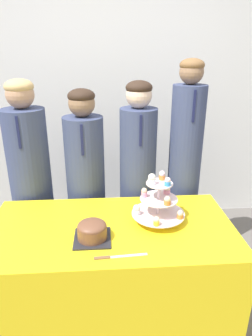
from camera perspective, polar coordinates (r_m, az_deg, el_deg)
wall_back at (r=2.98m, az=-3.80°, el=14.77°), size 9.00×0.06×2.70m
table at (r=2.07m, az=-2.67°, el=-19.29°), size 1.50×0.76×0.70m
round_cake at (r=1.73m, az=-6.48°, el=-11.72°), size 0.21×0.21×0.12m
cake_knife at (r=1.62m, az=-2.72°, el=-16.60°), size 0.28×0.04×0.01m
cupcake_stand at (r=1.86m, az=6.13°, el=-6.22°), size 0.33×0.33×0.33m
student_0 at (r=2.42m, az=-17.53°, el=-3.34°), size 0.31×0.31×1.52m
student_1 at (r=2.36m, az=-7.59°, el=-3.83°), size 0.29×0.30×1.46m
student_2 at (r=2.36m, az=2.22°, el=-2.87°), size 0.28×0.28×1.51m
student_3 at (r=2.39m, az=10.95°, el=-0.91°), size 0.25×0.25×1.65m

